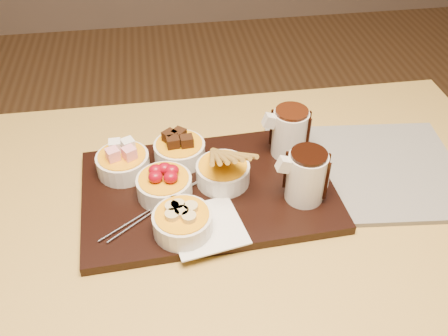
{
  "coord_description": "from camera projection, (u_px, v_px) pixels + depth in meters",
  "views": [
    {
      "loc": [
        -0.08,
        -0.61,
        1.39
      ],
      "look_at": [
        0.02,
        0.07,
        0.81
      ],
      "focal_mm": 40.0,
      "sensor_mm": 36.0,
      "label": 1
    }
  ],
  "objects": [
    {
      "name": "dining_table",
      "position": [
        218.0,
        255.0,
        0.95
      ],
      "size": [
        1.2,
        0.8,
        0.75
      ],
      "color": "#BB9845",
      "rests_on": "ground"
    },
    {
      "name": "serving_board",
      "position": [
        208.0,
        190.0,
        0.93
      ],
      "size": [
        0.47,
        0.32,
        0.02
      ],
      "primitive_type": "cube",
      "rotation": [
        0.0,
        0.0,
        0.05
      ],
      "color": "black",
      "rests_on": "dining_table"
    },
    {
      "name": "napkin",
      "position": [
        207.0,
        227.0,
        0.84
      ],
      "size": [
        0.14,
        0.14,
        0.0
      ],
      "primitive_type": "cube",
      "rotation": [
        0.0,
        0.0,
        0.19
      ],
      "color": "white",
      "rests_on": "serving_board"
    },
    {
      "name": "bowl_marshmallows",
      "position": [
        123.0,
        164.0,
        0.95
      ],
      "size": [
        0.1,
        0.1,
        0.04
      ],
      "primitive_type": "cylinder",
      "color": "silver",
      "rests_on": "serving_board"
    },
    {
      "name": "bowl_cake",
      "position": [
        180.0,
        152.0,
        0.97
      ],
      "size": [
        0.1,
        0.1,
        0.04
      ],
      "primitive_type": "cylinder",
      "color": "silver",
      "rests_on": "serving_board"
    },
    {
      "name": "bowl_strawberries",
      "position": [
        164.0,
        187.0,
        0.9
      ],
      "size": [
        0.1,
        0.1,
        0.04
      ],
      "primitive_type": "cylinder",
      "color": "silver",
      "rests_on": "serving_board"
    },
    {
      "name": "bowl_biscotti",
      "position": [
        223.0,
        174.0,
        0.92
      ],
      "size": [
        0.1,
        0.1,
        0.04
      ],
      "primitive_type": "cylinder",
      "color": "silver",
      "rests_on": "serving_board"
    },
    {
      "name": "bowl_bananas",
      "position": [
        183.0,
        223.0,
        0.83
      ],
      "size": [
        0.1,
        0.1,
        0.04
      ],
      "primitive_type": "cylinder",
      "color": "silver",
      "rests_on": "serving_board"
    },
    {
      "name": "pitcher_dark_chocolate",
      "position": [
        306.0,
        177.0,
        0.87
      ],
      "size": [
        0.07,
        0.07,
        0.09
      ],
      "primitive_type": "cylinder",
      "rotation": [
        0.0,
        0.0,
        0.05
      ],
      "color": "silver",
      "rests_on": "serving_board"
    },
    {
      "name": "pitcher_milk_chocolate",
      "position": [
        290.0,
        133.0,
        0.97
      ],
      "size": [
        0.07,
        0.07,
        0.09
      ],
      "primitive_type": "cylinder",
      "rotation": [
        0.0,
        0.0,
        0.05
      ],
      "color": "silver",
      "rests_on": "serving_board"
    },
    {
      "name": "fondue_skewers",
      "position": [
        161.0,
        203.0,
        0.89
      ],
      "size": [
        0.17,
        0.23,
        0.01
      ],
      "primitive_type": null,
      "rotation": [
        0.0,
        0.0,
        -0.96
      ],
      "color": "silver",
      "rests_on": "serving_board"
    },
    {
      "name": "newspaper",
      "position": [
        365.0,
        170.0,
        0.98
      ],
      "size": [
        0.39,
        0.33,
        0.01
      ],
      "primitive_type": "cube",
      "rotation": [
        0.0,
        0.0,
        -0.1
      ],
      "color": "beige",
      "rests_on": "dining_table"
    }
  ]
}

